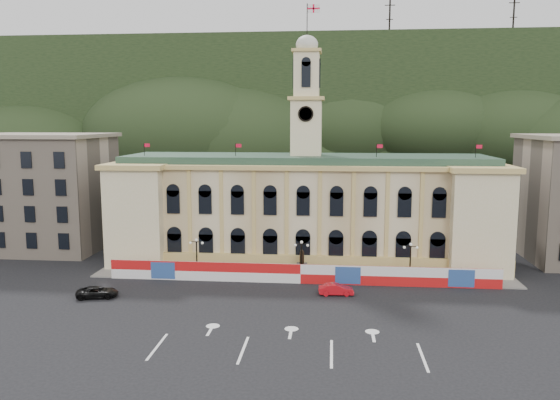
# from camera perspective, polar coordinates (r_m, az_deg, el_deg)

# --- Properties ---
(ground) EXTENTS (260.00, 260.00, 0.00)m
(ground) POSITION_cam_1_polar(r_m,az_deg,el_deg) (56.50, 1.25, -13.12)
(ground) COLOR black
(ground) RESTS_ON ground
(lane_markings) EXTENTS (26.00, 10.00, 0.02)m
(lane_markings) POSITION_cam_1_polar(r_m,az_deg,el_deg) (51.88, 0.82, -15.12)
(lane_markings) COLOR white
(lane_markings) RESTS_ON ground
(hill_ridge) EXTENTS (230.00, 80.00, 64.00)m
(hill_ridge) POSITION_cam_1_polar(r_m,az_deg,el_deg) (174.51, 4.26, 7.87)
(hill_ridge) COLOR black
(hill_ridge) RESTS_ON ground
(city_hall) EXTENTS (56.20, 17.60, 37.10)m
(city_hall) POSITION_cam_1_polar(r_m,az_deg,el_deg) (81.20, 2.70, -0.79)
(city_hall) COLOR beige
(city_hall) RESTS_ON ground
(side_building_left) EXTENTS (21.00, 17.00, 18.60)m
(side_building_left) POSITION_cam_1_polar(r_m,az_deg,el_deg) (96.31, -23.67, 0.84)
(side_building_left) COLOR tan
(side_building_left) RESTS_ON ground
(hoarding_fence) EXTENTS (50.00, 0.44, 2.50)m
(hoarding_fence) POSITION_cam_1_polar(r_m,az_deg,el_deg) (70.35, 2.21, -7.71)
(hoarding_fence) COLOR red
(hoarding_fence) RESTS_ON ground
(pavement) EXTENTS (56.00, 5.50, 0.16)m
(pavement) POSITION_cam_1_polar(r_m,az_deg,el_deg) (73.26, 2.28, -8.01)
(pavement) COLOR slate
(pavement) RESTS_ON ground
(statue) EXTENTS (1.40, 1.40, 3.72)m
(statue) POSITION_cam_1_polar(r_m,az_deg,el_deg) (73.19, 2.30, -7.13)
(statue) COLOR #595651
(statue) RESTS_ON ground
(lamp_left) EXTENTS (1.96, 0.44, 5.15)m
(lamp_left) POSITION_cam_1_polar(r_m,az_deg,el_deg) (73.83, -8.70, -5.57)
(lamp_left) COLOR black
(lamp_left) RESTS_ON ground
(lamp_center) EXTENTS (1.96, 0.44, 5.15)m
(lamp_center) POSITION_cam_1_polar(r_m,az_deg,el_deg) (71.75, 2.26, -5.88)
(lamp_center) COLOR black
(lamp_center) RESTS_ON ground
(lamp_right) EXTENTS (1.96, 0.44, 5.15)m
(lamp_right) POSITION_cam_1_polar(r_m,az_deg,el_deg) (72.37, 13.46, -5.99)
(lamp_right) COLOR black
(lamp_right) RESTS_ON ground
(red_sedan) EXTENTS (2.18, 4.41, 1.37)m
(red_sedan) POSITION_cam_1_polar(r_m,az_deg,el_deg) (66.26, 5.88, -9.28)
(red_sedan) COLOR red
(red_sedan) RESTS_ON ground
(black_suv) EXTENTS (4.30, 5.73, 1.32)m
(black_suv) POSITION_cam_1_polar(r_m,az_deg,el_deg) (68.47, -18.55, -9.11)
(black_suv) COLOR black
(black_suv) RESTS_ON ground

